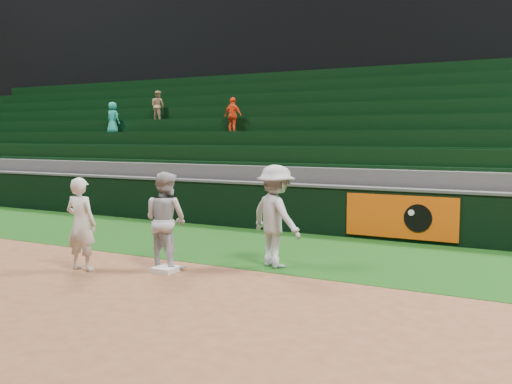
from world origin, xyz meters
TOP-DOWN VIEW (x-y plane):
  - ground at (0.00, 0.00)m, footprint 70.00×70.00m
  - foul_grass at (0.00, 3.00)m, footprint 36.00×4.20m
  - upper_deck at (0.00, 17.45)m, footprint 40.00×12.00m
  - first_base at (0.01, 0.07)m, footprint 0.41×0.41m
  - first_baseman at (-1.44, -0.54)m, footprint 0.66×0.47m
  - baserunner at (-0.18, 0.33)m, footprint 0.95×0.78m
  - base_coach at (1.59, 1.37)m, footprint 1.42×1.17m
  - field_wall at (0.03, 5.20)m, footprint 36.00×0.45m
  - stadium_seating at (-0.00, 8.97)m, footprint 36.00×5.95m

SIDE VIEW (x-z plane):
  - ground at x=0.00m, z-range 0.00..0.00m
  - foul_grass at x=0.00m, z-range 0.00..0.01m
  - first_base at x=0.01m, z-range 0.00..0.09m
  - field_wall at x=0.03m, z-range 0.01..1.26m
  - first_baseman at x=-1.44m, z-range 0.00..1.71m
  - baserunner at x=-0.18m, z-range 0.00..1.80m
  - base_coach at x=1.59m, z-range 0.01..1.92m
  - stadium_seating at x=0.00m, z-range -0.73..4.12m
  - upper_deck at x=0.00m, z-range 0.00..12.00m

